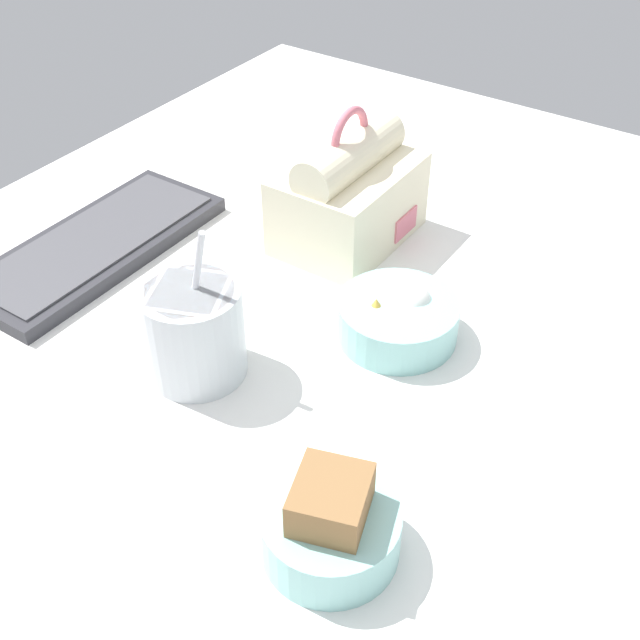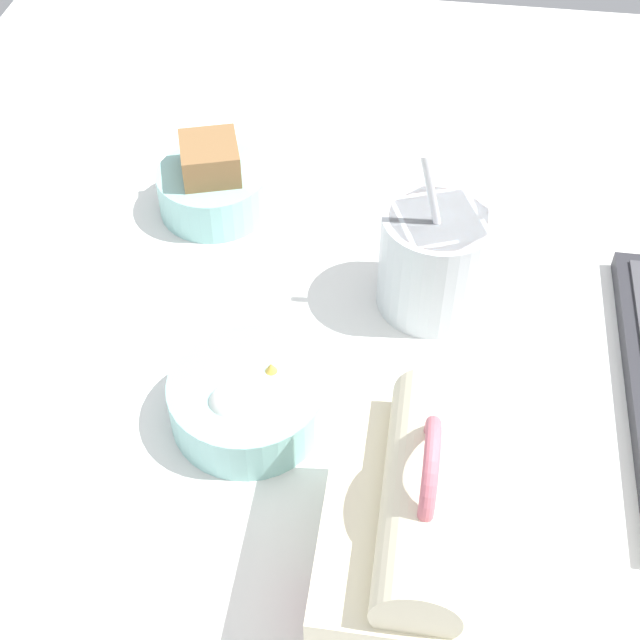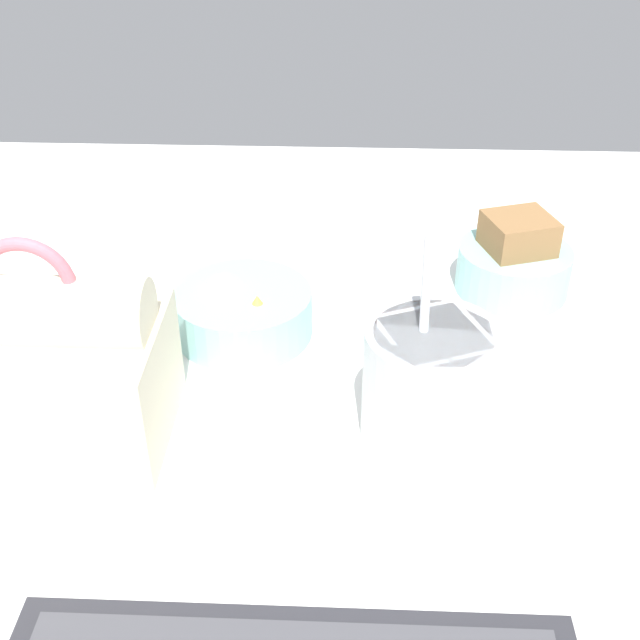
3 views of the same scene
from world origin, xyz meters
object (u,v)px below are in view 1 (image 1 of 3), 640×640
Objects in this scene: lunch_bag at (348,194)px; soup_cup at (193,329)px; bento_bowl_snacks at (397,318)px; keyboard at (96,245)px; bento_bowl_sandwich at (330,526)px.

soup_cup is at bearing -179.20° from lunch_bag.
lunch_bag is 20.27cm from bento_bowl_snacks.
bento_bowl_snacks is at bearing -41.47° from soup_cup.
keyboard is 26.70cm from soup_cup.
bento_bowl_sandwich is at bearing -149.11° from lunch_bag.
lunch_bag is 46.87cm from bento_bowl_sandwich.
soup_cup is 21.98cm from bento_bowl_snacks.
soup_cup is at bearing -110.48° from keyboard.
keyboard is at bearing 129.98° from lunch_bag.
soup_cup reaches higher than bento_bowl_sandwich.
bento_bowl_sandwich reaches higher than keyboard.
bento_bowl_snacks is at bearing -79.70° from keyboard.
soup_cup is 25.96cm from bento_bowl_sandwich.
lunch_bag reaches higher than keyboard.
bento_bowl_sandwich is at bearing -112.30° from keyboard.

